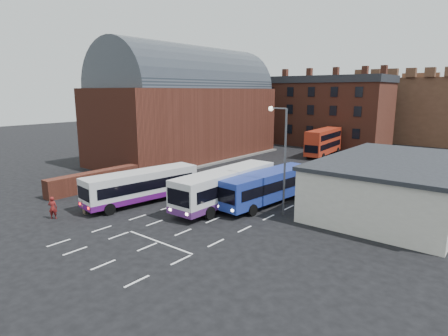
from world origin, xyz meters
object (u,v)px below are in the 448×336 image
Objects in this scene: bus_white_outbound at (142,184)px; bus_blue at (267,185)px; pedestrian_beige at (85,204)px; bus_white_inbound at (226,185)px; street_lamp at (282,151)px; pedestrian_red at (53,208)px; bus_red_double at (324,142)px.

bus_white_outbound is 10.93m from bus_blue.
bus_white_inbound is at bearing -115.40° from pedestrian_beige.
pedestrian_red is at bearing -137.90° from street_lamp.
bus_white_outbound is at bearing 32.59° from bus_white_inbound.
pedestrian_beige is (-12.30, -9.67, -4.37)m from street_lamp.
bus_white_inbound is at bearing -170.57° from street_lamp.
bus_blue is at bearing -172.17° from pedestrian_red.
street_lamp is at bearing -170.68° from bus_white_inbound.
bus_white_outbound reaches higher than pedestrian_red.
bus_white_outbound is 1.00× the size of bus_blue.
pedestrian_red is 2.36m from pedestrian_beige.
bus_blue is 4.54m from street_lamp.
bus_blue is 1.25× the size of street_lamp.
bus_blue reaches higher than pedestrian_red.
bus_red_double is 29.73m from street_lamp.
bus_white_inbound is at bearing -170.48° from pedestrian_red.
street_lamp is at bearing 31.76° from bus_white_outbound.
bus_blue is at bearing -134.93° from bus_white_inbound.
bus_red_double is 6.54× the size of pedestrian_beige.
bus_red_double is 38.00m from pedestrian_beige.
bus_blue is (8.76, 6.55, 0.01)m from bus_white_outbound.
pedestrian_beige is (-7.39, -8.86, -1.04)m from bus_white_inbound.
bus_blue is at bearing 99.48° from bus_red_double.
bus_white_outbound is 6.04× the size of pedestrian_red.
street_lamp is (9.03, -28.16, 3.02)m from bus_red_double.
pedestrian_red is at bearing 53.23° from bus_white_inbound.
street_lamp is (11.13, 4.81, 3.47)m from bus_white_outbound.
bus_white_inbound reaches higher than bus_white_outbound.
pedestrian_beige is at bearing 50.05° from bus_white_inbound.
bus_white_outbound is 0.94× the size of bus_white_inbound.
street_lamp reaches higher than bus_white_outbound.
bus_white_outbound is 12.61m from street_lamp.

